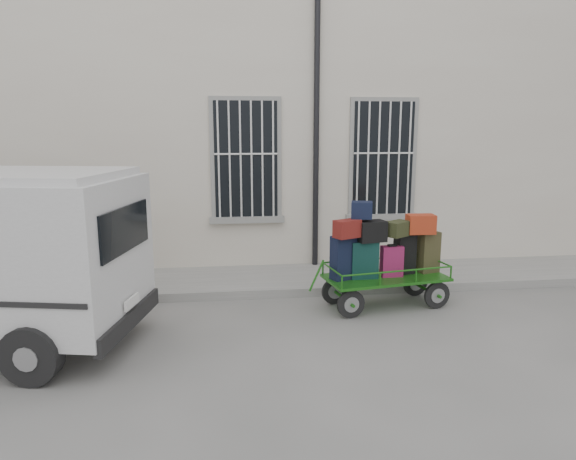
# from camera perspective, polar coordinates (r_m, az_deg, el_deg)

# --- Properties ---
(ground) EXTENTS (80.00, 80.00, 0.00)m
(ground) POSITION_cam_1_polar(r_m,az_deg,el_deg) (7.53, -0.38, -10.89)
(ground) COLOR #63635E
(ground) RESTS_ON ground
(building) EXTENTS (24.00, 5.15, 6.00)m
(building) POSITION_cam_1_polar(r_m,az_deg,el_deg) (12.46, -3.35, 11.95)
(building) COLOR beige
(building) RESTS_ON ground
(sidewalk) EXTENTS (24.00, 1.70, 0.15)m
(sidewalk) POSITION_cam_1_polar(r_m,az_deg,el_deg) (9.57, -1.89, -5.55)
(sidewalk) COLOR gray
(sidewalk) RESTS_ON ground
(luggage_cart) EXTENTS (2.32, 1.19, 1.72)m
(luggage_cart) POSITION_cam_1_polar(r_m,az_deg,el_deg) (8.33, 10.67, -2.86)
(luggage_cart) COLOR black
(luggage_cart) RESTS_ON ground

